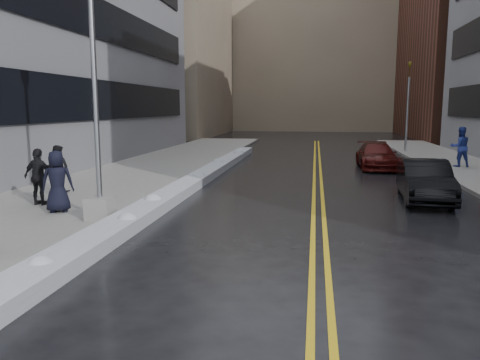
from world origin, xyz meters
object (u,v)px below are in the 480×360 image
at_px(lamppost, 97,130).
at_px(traffic_signal, 408,103).
at_px(car_black, 425,181).
at_px(pedestrian_d, 39,177).
at_px(pedestrian_east, 460,147).
at_px(pedestrian_c, 57,181).
at_px(pedestrian_b, 58,169).
at_px(car_maroon, 377,156).

height_order(lamppost, traffic_signal, lamppost).
relative_size(lamppost, car_black, 1.81).
xyz_separation_m(pedestrian_d, pedestrian_east, (15.55, 12.02, 0.13)).
bearing_deg(car_black, pedestrian_d, -160.71).
xyz_separation_m(traffic_signal, pedestrian_d, (-14.46, -20.54, -2.38)).
bearing_deg(car_black, lamppost, -149.07).
xyz_separation_m(pedestrian_c, pedestrian_east, (14.46, 12.84, 0.12)).
xyz_separation_m(pedestrian_b, pedestrian_east, (16.14, 9.94, 0.17)).
height_order(pedestrian_c, car_black, pedestrian_c).
bearing_deg(car_maroon, pedestrian_d, -134.86).
relative_size(lamppost, pedestrian_east, 3.79).
xyz_separation_m(traffic_signal, pedestrian_east, (1.08, -8.52, -2.25)).
height_order(pedestrian_b, car_maroon, pedestrian_b).
xyz_separation_m(lamppost, car_black, (9.32, 4.75, -1.84)).
relative_size(car_black, car_maroon, 0.93).
height_order(lamppost, car_maroon, lamppost).
height_order(lamppost, pedestrian_east, lamppost).
bearing_deg(pedestrian_c, traffic_signal, -145.98).
bearing_deg(pedestrian_c, pedestrian_b, -83.90).
relative_size(pedestrian_b, car_black, 0.40).
bearing_deg(pedestrian_d, pedestrian_c, 149.64).
relative_size(pedestrian_c, car_maroon, 0.39).
bearing_deg(traffic_signal, pedestrian_b, -129.20).
distance_m(lamppost, car_black, 10.62).
bearing_deg(pedestrian_b, lamppost, 133.96).
distance_m(pedestrian_d, pedestrian_east, 19.65).
bearing_deg(pedestrian_d, pedestrian_east, -135.44).
height_order(lamppost, pedestrian_b, lamppost).
height_order(pedestrian_d, car_maroon, pedestrian_d).
relative_size(pedestrian_d, pedestrian_east, 0.87).
bearing_deg(car_maroon, traffic_signal, 70.42).
xyz_separation_m(car_black, car_maroon, (-0.52, 8.50, -0.04)).
bearing_deg(pedestrian_b, pedestrian_d, 107.25).
distance_m(lamppost, pedestrian_b, 5.05).
height_order(traffic_signal, pedestrian_east, traffic_signal).
bearing_deg(car_black, pedestrian_east, 71.71).
bearing_deg(pedestrian_east, lamppost, 39.12).
bearing_deg(pedestrian_c, lamppost, 134.22).
distance_m(pedestrian_b, car_maroon, 15.48).
relative_size(pedestrian_d, car_black, 0.42).
relative_size(lamppost, traffic_signal, 1.27).
bearing_deg(lamppost, pedestrian_d, 151.32).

